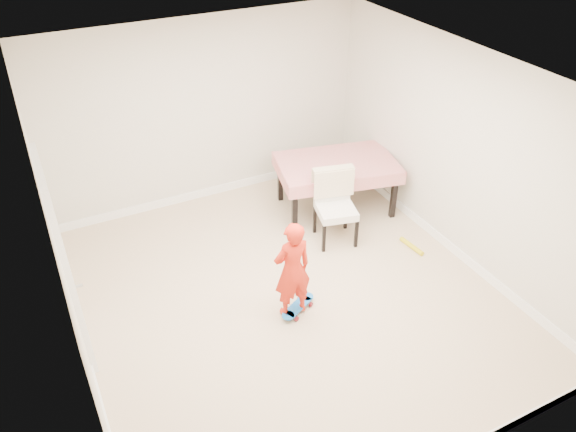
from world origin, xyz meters
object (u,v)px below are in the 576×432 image
dining_table (336,185)px  dining_chair (336,208)px  skateboard (298,308)px  child (292,272)px

dining_table → dining_chair: size_ratio=1.64×
dining_table → skateboard: (-1.45, -1.64, -0.34)m
dining_chair → dining_table: bearing=72.9°
dining_chair → child: 1.51m
dining_chair → skateboard: bearing=-123.5°
dining_table → child: bearing=-120.2°
dining_chair → child: size_ratio=0.83×
dining_chair → skateboard: 1.51m
dining_table → dining_chair: bearing=-108.2°
dining_chair → child: bearing=-125.2°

